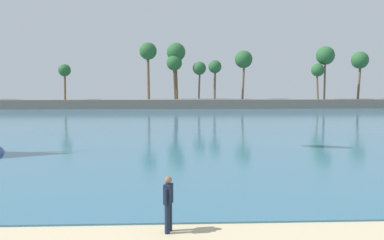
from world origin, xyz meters
TOP-DOWN VIEW (x-y plane):
  - sea at (0.00, 59.70)m, footprint 220.00×106.53m
  - palm_headland at (2.03, 73.02)m, footprint 92.95×6.01m
  - person_at_waterline at (1.20, 5.79)m, footprint 0.29×0.53m

SIDE VIEW (x-z plane):
  - sea at x=0.00m, z-range 0.00..0.06m
  - person_at_waterline at x=1.20m, z-range 0.06..1.73m
  - palm_headland at x=2.03m, z-range -3.30..9.65m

